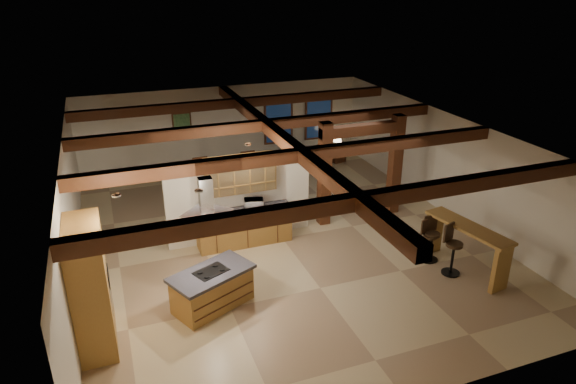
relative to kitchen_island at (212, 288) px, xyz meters
name	(u,v)px	position (x,y,z in m)	size (l,w,h in m)	color
ground	(282,239)	(2.38, 2.29, -0.43)	(12.00, 12.00, 0.00)	tan
room_walls	(282,176)	(2.38, 2.29, 1.35)	(12.00, 12.00, 12.00)	silver
ceiling_beams	(282,138)	(2.38, 2.29, 2.33)	(10.00, 12.00, 0.28)	#432510
timber_posts	(361,159)	(4.88, 2.79, 1.34)	(2.50, 0.30, 2.90)	#432510
partition_wall	(239,199)	(1.38, 2.79, 0.67)	(3.80, 0.18, 2.20)	silver
pantry_cabinet	(90,286)	(-2.29, -0.31, 0.77)	(0.67, 1.60, 2.40)	olive
back_counter	(244,227)	(1.38, 2.40, 0.05)	(2.50, 0.66, 0.94)	olive
upper_display_cabinet	(240,174)	(1.38, 2.60, 1.42)	(1.80, 0.36, 0.95)	olive
range_hood	(208,230)	(0.00, 0.00, 1.36)	(1.10, 1.10, 1.40)	silver
back_windows	(299,119)	(5.18, 8.22, 1.07)	(2.70, 0.07, 1.70)	#432510
framed_art	(182,125)	(0.88, 8.22, 1.27)	(0.65, 0.05, 0.85)	#432510
recessed_cans	(193,174)	(-0.15, 0.36, 2.44)	(3.16, 2.46, 0.03)	silver
kitchen_island	(212,288)	(0.00, 0.00, 0.00)	(1.93, 1.53, 0.85)	olive
dining_table	(230,189)	(1.75, 5.28, -0.09)	(1.90, 1.06, 0.67)	#3D1C0F
sofa	(300,154)	(5.03, 7.65, -0.11)	(2.17, 0.85, 0.63)	black
microwave	(254,204)	(1.65, 2.40, 0.65)	(0.48, 0.32, 0.26)	silver
bar_counter	(467,241)	(5.84, -0.66, 0.36)	(0.93, 2.27, 1.16)	olive
side_table	(337,153)	(6.36, 7.31, -0.13)	(0.48, 0.48, 0.60)	#432510
table_lamp	(337,139)	(6.36, 7.31, 0.43)	(0.31, 0.31, 0.36)	black
bar_stool_a	(452,249)	(5.46, -0.65, 0.20)	(0.45, 0.47, 1.22)	black
bar_stool_b	(428,240)	(5.30, 0.03, 0.11)	(0.39, 0.40, 1.06)	black
bar_stool_c	(431,239)	(5.39, 0.04, 0.14)	(0.39, 0.41, 1.12)	black
dining_chairs	(230,179)	(1.75, 5.28, 0.24)	(2.04, 2.04, 1.31)	#432510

